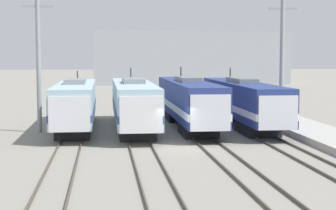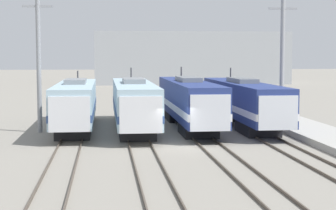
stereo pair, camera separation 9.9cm
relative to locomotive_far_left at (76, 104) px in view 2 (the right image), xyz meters
name	(u,v)px [view 2 (the right image)]	position (x,y,z in m)	size (l,w,h in m)	color
ground_plane	(176,147)	(6.78, -8.72, -2.07)	(400.00, 400.00, 0.00)	gray
rail_pair_far_left	(69,148)	(0.00, -8.72, -1.99)	(1.51, 120.00, 0.15)	#4C4238
rail_pair_center_left	(141,146)	(4.52, -8.72, -1.99)	(1.51, 120.00, 0.15)	#4C4238
rail_pair_center_right	(211,145)	(9.04, -8.72, -1.99)	(1.51, 120.00, 0.15)	#4C4238
rail_pair_far_right	(279,144)	(13.55, -8.72, -1.99)	(1.51, 120.00, 0.15)	#4C4238
locomotive_far_left	(76,104)	(0.00, 0.00, 0.00)	(2.91, 16.96, 4.55)	#232326
locomotive_center_left	(134,104)	(4.52, -0.52, 0.03)	(2.99, 18.10, 4.81)	#232326
locomotive_center_right	(189,102)	(9.04, 0.67, 0.05)	(2.91, 19.40, 4.84)	black
locomotive_far_right	(244,102)	(13.55, 0.73, -0.01)	(2.91, 19.66, 4.74)	black
catenary_tower_left	(39,59)	(-2.67, -0.67, 3.51)	(2.28, 0.35, 10.82)	gray
catenary_tower_right	(282,59)	(16.28, -0.67, 3.51)	(2.28, 0.35, 10.82)	gray
depot_building	(189,58)	(20.04, 73.49, 3.24)	(39.47, 15.74, 10.61)	#9EA3A8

